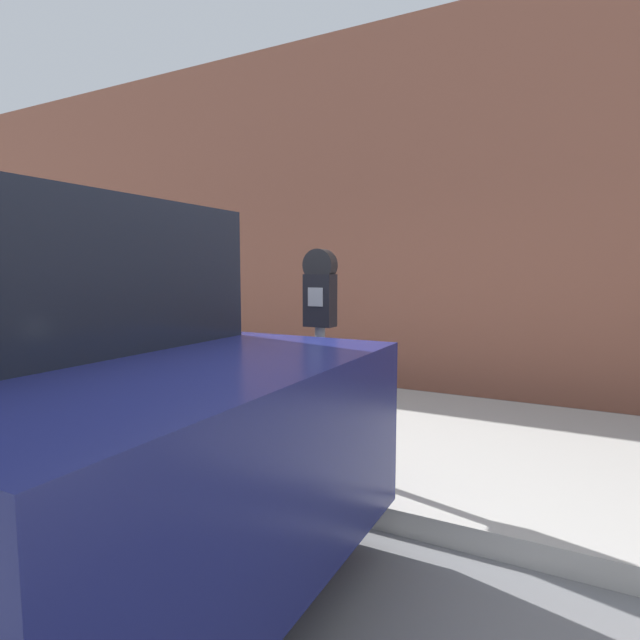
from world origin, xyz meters
name	(u,v)px	position (x,y,z in m)	size (l,w,h in m)	color
ground_plane	(135,550)	(0.00, 0.00, 0.00)	(60.00, 60.00, 0.00)	slate
sidewalk	(324,425)	(0.00, 2.20, 0.07)	(24.00, 2.80, 0.15)	#9E9B96
building_facade	(402,209)	(0.00, 4.35, 2.26)	(24.00, 0.30, 4.52)	#935642
parking_meter	(320,317)	(0.50, 1.18, 1.18)	(0.22, 0.13, 1.49)	slate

